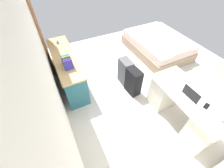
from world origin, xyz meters
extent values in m
plane|color=beige|center=(0.00, 0.00, 0.00)|extent=(5.34, 5.34, 0.00)
cube|color=white|center=(0.00, 2.07, 1.39)|extent=(4.34, 0.10, 2.79)
cube|color=brown|center=(1.62, 1.99, 1.02)|extent=(0.88, 0.05, 2.04)
cube|color=silver|center=(-1.18, 0.01, 0.73)|extent=(1.44, 0.66, 0.04)
cube|color=beige|center=(-1.67, 0.01, 0.36)|extent=(0.40, 0.60, 0.72)
cube|color=beige|center=(-0.69, 0.01, 0.36)|extent=(0.40, 0.60, 0.72)
cylinder|color=black|center=(-1.02, -0.77, 0.02)|extent=(0.52, 0.52, 0.04)
cylinder|color=black|center=(-1.02, -0.77, 0.21)|extent=(0.06, 0.06, 0.42)
cube|color=beige|center=(-1.02, -0.77, 0.46)|extent=(0.56, 0.56, 0.08)
cube|color=beige|center=(-1.06, -0.96, 0.72)|extent=(0.44, 0.17, 0.44)
cube|color=#235B6B|center=(0.84, 1.69, 0.37)|extent=(1.76, 0.44, 0.74)
cube|color=tan|center=(0.84, 1.69, 0.76)|extent=(1.80, 0.48, 0.04)
cube|color=#1E4E5B|center=(0.45, 1.46, 0.20)|extent=(0.67, 0.01, 0.26)
cube|color=#1E4E5B|center=(1.24, 1.46, 0.20)|extent=(0.67, 0.01, 0.26)
cube|color=gray|center=(0.99, -1.09, 0.14)|extent=(1.91, 1.41, 0.28)
cube|color=beige|center=(0.99, -1.09, 0.38)|extent=(1.85, 1.35, 0.20)
cube|color=white|center=(0.32, -1.10, 0.53)|extent=(0.48, 0.68, 0.10)
cube|color=black|center=(-0.13, 0.46, 0.33)|extent=(0.38, 0.25, 0.65)
cube|color=#4C4C51|center=(0.23, 0.46, 0.33)|extent=(0.36, 0.22, 0.66)
cube|color=silver|center=(-1.20, 0.00, 0.76)|extent=(0.31, 0.22, 0.02)
cube|color=black|center=(-1.20, 0.10, 0.86)|extent=(0.31, 0.01, 0.19)
ellipsoid|color=white|center=(-0.94, 0.00, 0.77)|extent=(0.06, 0.10, 0.03)
cube|color=black|center=(-1.44, -0.03, 0.76)|extent=(0.10, 0.15, 0.01)
cylinder|color=silver|center=(-1.73, 0.01, 0.76)|extent=(0.11, 0.11, 0.01)
cube|color=#30309B|center=(0.33, 1.69, 0.90)|extent=(0.03, 0.17, 0.23)
cube|color=#731A83|center=(0.37, 1.69, 0.90)|extent=(0.03, 0.17, 0.23)
cube|color=#6C2841|center=(0.41, 1.69, 0.88)|extent=(0.04, 0.17, 0.20)
cube|color=#438734|center=(0.45, 1.69, 0.91)|extent=(0.04, 0.17, 0.24)
cube|color=#365C37|center=(0.49, 1.69, 0.88)|extent=(0.04, 0.17, 0.19)
cube|color=#37547B|center=(0.53, 1.69, 0.90)|extent=(0.04, 0.17, 0.22)
cube|color=#6D1A6B|center=(0.57, 1.69, 0.88)|extent=(0.03, 0.17, 0.19)
cone|color=#4C7FBF|center=(1.41, 1.69, 0.84)|extent=(0.08, 0.08, 0.11)
camera|label=1|loc=(-2.02, 1.92, 2.69)|focal=23.81mm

